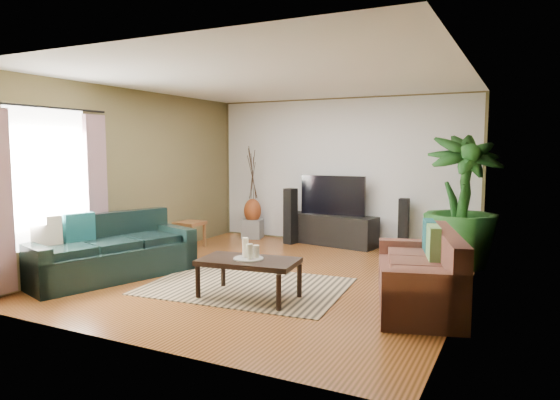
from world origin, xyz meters
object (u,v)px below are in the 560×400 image
Objects in this scene: sofa_left at (110,247)px; side_table at (190,235)px; coffee_table at (249,279)px; television at (333,195)px; sofa_right at (418,269)px; pedestal at (253,229)px; vase at (253,211)px; speaker_left at (290,216)px; speaker_right at (404,225)px; potted_plant at (462,201)px; tv_stand at (332,230)px.

sofa_left is 2.18m from side_table.
television is (-0.27, 3.55, 0.68)m from coffee_table.
coffee_table is 3.26m from side_table.
sofa_right is 3.91× the size of side_table.
pedestal is at bearing -178.11° from television.
speaker_left is at bearing -11.71° from vase.
television is at bearing -160.15° from sofa_right.
speaker_left is at bearing -149.22° from sofa_right.
sofa_right is 4.75m from vase.
speaker_right is at bearing 0.00° from television.
potted_plant reaches higher than pedestal.
pedestal is at bearing -143.29° from sofa_right.
speaker_right reaches higher than pedestal.
sofa_left is at bearing -94.35° from vase.
television is 2.68m from side_table.
sofa_left is 3.52m from speaker_left.
sofa_left reaches higher than side_table.
pedestal is (-2.96, -0.05, -0.27)m from speaker_right.
side_table is at bearing -160.99° from speaker_right.
coffee_table is 2.44× the size of side_table.
coffee_table reaches higher than pedestal.
vase reaches higher than pedestal.
speaker_right reaches higher than sofa_left.
side_table is at bearing -125.61° from sofa_right.
side_table is (-0.26, 2.16, -0.19)m from sofa_left.
vase is (-1.66, -0.05, 0.27)m from tv_stand.
coffee_table is at bearing -61.06° from vase.
speaker_left reaches higher than speaker_right.
television is 2.59× the size of side_table.
sofa_right reaches higher than pedestal.
speaker_right is 1.36m from potted_plant.
vase is at bearing -143.29° from sofa_right.
sofa_left reaches higher than pedestal.
sofa_right is 0.93× the size of potted_plant.
pedestal is at bearing -168.79° from tv_stand.
sofa_left reaches higher than vase.
sofa_left is at bearing -96.86° from speaker_left.
sofa_right reaches higher than vase.
sofa_right is at bearing -19.62° from side_table.
tv_stand is 2.59m from side_table.
coffee_table is 1.12× the size of speaker_left.
coffee_table is 0.94× the size of television.
television is at bearing 31.14° from speaker_left.
television is at bearing -10.19° from sofa_left.
sofa_left is 1.93× the size of coffee_table.
tv_stand is 0.82m from speaker_left.
pedestal is (-1.93, 3.49, -0.05)m from coffee_table.
potted_plant is at bearing 8.51° from side_table.
tv_stand is 1.61× the size of speaker_left.
sofa_right is 1.96m from coffee_table.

